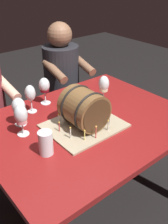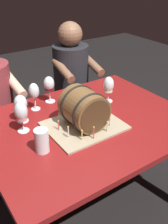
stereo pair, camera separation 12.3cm
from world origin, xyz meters
TOP-DOWN VIEW (x-y plane):
  - ground_plane at (0.00, 0.00)m, footprint 8.00×8.00m
  - dining_table at (0.00, 0.00)m, footprint 1.27×0.98m
  - barrel_cake at (-0.05, -0.04)m, footprint 0.44×0.36m
  - wine_glass_white at (0.27, 0.14)m, footprint 0.07×0.07m
  - wine_glass_amber at (-0.33, 0.23)m, footprint 0.08×0.08m
  - wine_glass_rose at (-0.37, 0.12)m, footprint 0.08×0.08m
  - wine_glass_empty at (-0.20, 0.32)m, footprint 0.07×0.07m
  - wine_glass_red at (-0.07, 0.36)m, footprint 0.07×0.07m
  - beer_pint at (-0.36, -0.11)m, footprint 0.07×0.07m
  - person_seated_right at (0.37, 0.79)m, footprint 0.38×0.47m

SIDE VIEW (x-z plane):
  - ground_plane at x=0.00m, z-range 0.00..0.00m
  - person_seated_right at x=0.37m, z-range -0.05..1.13m
  - dining_table at x=0.00m, z-range 0.26..1.01m
  - beer_pint at x=-0.36m, z-range 0.74..0.87m
  - barrel_cake at x=-0.05m, z-range 0.73..0.98m
  - wine_glass_amber at x=-0.33m, z-range 0.77..0.95m
  - wine_glass_white at x=0.27m, z-range 0.77..0.96m
  - wine_glass_rose at x=-0.37m, z-range 0.77..0.96m
  - wine_glass_red at x=-0.07m, z-range 0.78..0.97m
  - wine_glass_empty at x=-0.20m, z-range 0.78..0.97m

